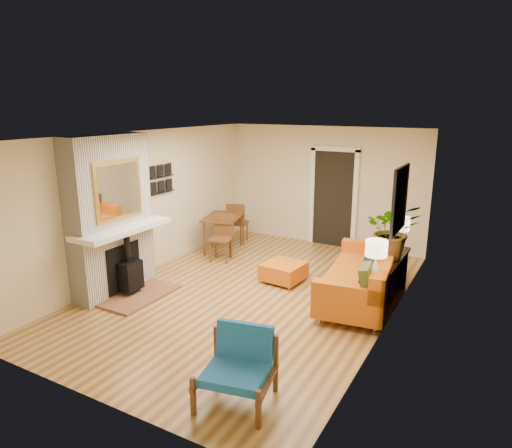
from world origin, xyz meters
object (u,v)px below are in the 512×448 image
object	(u,v)px
blue_chair	(239,362)
lamp_near	(376,255)
dining_table	(226,223)
houseplant	(392,230)
sofa	(366,277)
lamp_far	(400,229)
ottoman	(284,271)
console_table	(387,271)

from	to	relation	value
blue_chair	lamp_near	bearing A→B (deg)	70.90
dining_table	houseplant	distance (m)	3.79
dining_table	lamp_near	world-z (taller)	lamp_near
sofa	houseplant	world-z (taller)	houseplant
lamp_near	lamp_far	world-z (taller)	same
sofa	ottoman	bearing A→B (deg)	176.13
dining_table	houseplant	bearing A→B (deg)	-14.05
dining_table	console_table	bearing A→B (deg)	-17.36
sofa	console_table	size ratio (longest dim) A/B	1.31
ottoman	lamp_near	world-z (taller)	lamp_near
ottoman	console_table	world-z (taller)	console_table
dining_table	console_table	size ratio (longest dim) A/B	0.95
dining_table	houseplant	world-z (taller)	houseplant
ottoman	lamp_near	distance (m)	2.21
ottoman	dining_table	xyz separation A→B (m)	(-1.83, 0.99, 0.41)
blue_chair	sofa	bearing A→B (deg)	81.41
sofa	lamp_far	bearing A→B (deg)	64.91
ottoman	lamp_far	world-z (taller)	lamp_far
ottoman	console_table	bearing A→B (deg)	-4.82
ottoman	sofa	bearing A→B (deg)	-3.87
sofa	console_table	bearing A→B (deg)	-9.04
dining_table	lamp_far	distance (m)	3.70
lamp_near	houseplant	size ratio (longest dim) A/B	0.60
blue_chair	lamp_far	bearing A→B (deg)	78.15
lamp_near	houseplant	bearing A→B (deg)	90.59
houseplant	ottoman	bearing A→B (deg)	-177.58
lamp_near	houseplant	world-z (taller)	houseplant
ottoman	lamp_far	size ratio (longest dim) A/B	1.34
blue_chair	houseplant	size ratio (longest dim) A/B	0.97
sofa	houseplant	size ratio (longest dim) A/B	2.71
sofa	houseplant	bearing A→B (deg)	29.00
console_table	lamp_far	distance (m)	0.90
ottoman	dining_table	distance (m)	2.12
blue_chair	console_table	bearing A→B (deg)	75.32
console_table	lamp_far	world-z (taller)	lamp_far
lamp_near	houseplant	distance (m)	0.98
sofa	blue_chair	size ratio (longest dim) A/B	2.80
dining_table	lamp_far	world-z (taller)	lamp_far
console_table	houseplant	world-z (taller)	houseplant
lamp_far	console_table	bearing A→B (deg)	-90.00
console_table	lamp_near	size ratio (longest dim) A/B	3.43
lamp_far	sofa	bearing A→B (deg)	-115.09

